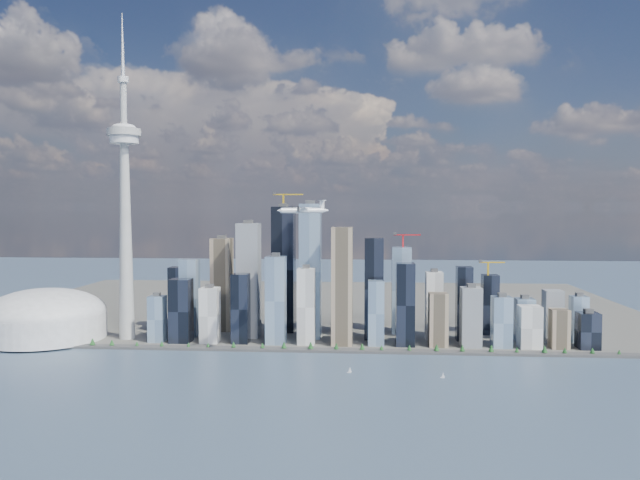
# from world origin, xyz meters

# --- Properties ---
(ground) EXTENTS (4000.00, 4000.00, 0.00)m
(ground) POSITION_xyz_m (0.00, 0.00, 0.00)
(ground) COLOR #364B5E
(ground) RESTS_ON ground
(seawall) EXTENTS (1100.00, 22.00, 4.00)m
(seawall) POSITION_xyz_m (0.00, 250.00, 2.00)
(seawall) COLOR #383838
(seawall) RESTS_ON ground
(land) EXTENTS (1400.00, 900.00, 3.00)m
(land) POSITION_xyz_m (0.00, 700.00, 1.50)
(land) COLOR #4C4C47
(land) RESTS_ON ground
(shoreline_trees) EXTENTS (960.53, 7.20, 8.80)m
(shoreline_trees) POSITION_xyz_m (0.00, 250.00, 8.78)
(shoreline_trees) COLOR #3F2D1E
(shoreline_trees) RESTS_ON seawall
(skyscraper_cluster) EXTENTS (736.00, 142.00, 252.47)m
(skyscraper_cluster) POSITION_xyz_m (59.62, 336.82, 78.22)
(skyscraper_cluster) COLOR black
(skyscraper_cluster) RESTS_ON land
(needle_tower) EXTENTS (56.00, 56.00, 550.50)m
(needle_tower) POSITION_xyz_m (-300.00, 310.00, 235.84)
(needle_tower) COLOR #9E9E99
(needle_tower) RESTS_ON land
(dome_stadium) EXTENTS (200.00, 200.00, 86.00)m
(dome_stadium) POSITION_xyz_m (-440.00, 300.00, 39.44)
(dome_stadium) COLOR #BDBDBD
(dome_stadium) RESTS_ON land
(airplane) EXTENTS (74.48, 66.91, 19.21)m
(airplane) POSITION_xyz_m (18.39, 170.13, 224.72)
(airplane) COLOR white
(airplane) RESTS_ON ground
(sailboat_west) EXTENTS (6.00, 3.09, 8.37)m
(sailboat_west) POSITION_xyz_m (212.59, 109.61, 2.69)
(sailboat_west) COLOR white
(sailboat_west) RESTS_ON ground
(sailboat_east) EXTENTS (6.62, 2.77, 9.14)m
(sailboat_east) POSITION_xyz_m (87.44, 126.43, 2.93)
(sailboat_east) COLOR white
(sailboat_east) RESTS_ON ground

